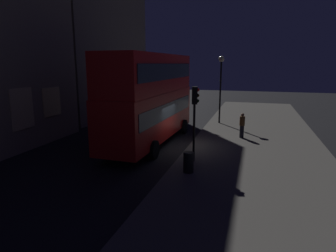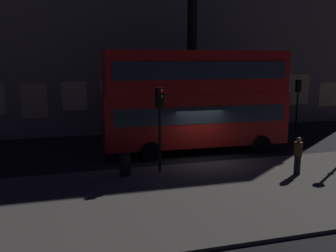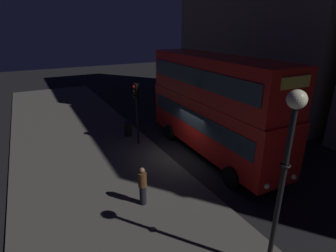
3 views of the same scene
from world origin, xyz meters
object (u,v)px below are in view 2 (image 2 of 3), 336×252
(litter_bin, at_px, (125,165))
(traffic_light_far_side, at_px, (298,95))
(traffic_light_near_kerb, at_px, (160,112))
(pedestrian, at_px, (298,155))
(double_decker_bus, at_px, (196,97))

(litter_bin, bearing_deg, traffic_light_far_side, 27.27)
(traffic_light_near_kerb, relative_size, traffic_light_far_side, 1.02)
(traffic_light_near_kerb, xyz_separation_m, traffic_light_far_side, (11.72, 6.79, -0.17))
(litter_bin, bearing_deg, pedestrian, -15.53)
(double_decker_bus, distance_m, traffic_light_far_side, 9.47)
(traffic_light_near_kerb, distance_m, pedestrian, 6.31)
(traffic_light_near_kerb, distance_m, traffic_light_far_side, 13.55)
(pedestrian, bearing_deg, double_decker_bus, 75.98)
(double_decker_bus, height_order, traffic_light_far_side, double_decker_bus)
(traffic_light_near_kerb, height_order, pedestrian, traffic_light_near_kerb)
(double_decker_bus, bearing_deg, pedestrian, -61.64)
(double_decker_bus, bearing_deg, traffic_light_near_kerb, -129.12)
(traffic_light_near_kerb, height_order, traffic_light_far_side, traffic_light_near_kerb)
(traffic_light_far_side, relative_size, litter_bin, 3.94)
(traffic_light_far_side, xyz_separation_m, pedestrian, (-6.07, -8.89, -1.69))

